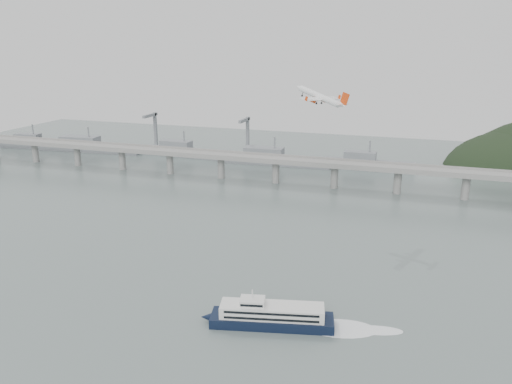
% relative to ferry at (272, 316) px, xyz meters
% --- Properties ---
extents(ground, '(900.00, 900.00, 0.00)m').
position_rel_ferry_xyz_m(ground, '(-30.29, 15.47, -4.38)').
color(ground, slate).
rests_on(ground, ground).
extents(bridge, '(800.00, 22.00, 23.90)m').
position_rel_ferry_xyz_m(bridge, '(-31.44, 215.47, 13.27)').
color(bridge, gray).
rests_on(bridge, ground).
extents(distant_fleet, '(453.00, 60.90, 40.00)m').
position_rel_ferry_xyz_m(distant_fleet, '(-185.64, 280.55, 1.84)').
color(distant_fleet, slate).
rests_on(distant_fleet, ground).
extents(ferry, '(84.69, 28.63, 16.15)m').
position_rel_ferry_xyz_m(ferry, '(0.00, 0.00, 0.00)').
color(ferry, black).
rests_on(ferry, ground).
extents(airliner, '(37.01, 34.80, 13.57)m').
position_rel_ferry_xyz_m(airliner, '(-6.28, 122.80, 78.88)').
color(airliner, white).
rests_on(airliner, ground).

